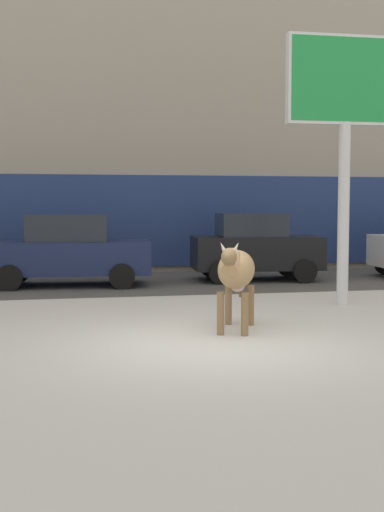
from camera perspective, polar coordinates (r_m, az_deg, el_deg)
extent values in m
plane|color=silver|center=(10.31, 1.55, -7.39)|extent=(120.00, 120.00, 0.00)
cube|color=#514F4C|center=(18.34, -4.35, -2.23)|extent=(60.00, 5.60, 0.01)
cube|color=#A39989|center=(24.28, -6.21, 14.76)|extent=(44.00, 6.00, 13.00)
cube|color=navy|center=(20.85, -5.30, 2.95)|extent=(43.12, 0.10, 2.80)
ellipsoid|color=tan|center=(11.31, 3.75, -1.13)|extent=(1.08, 1.52, 0.64)
cylinder|color=olive|center=(10.90, 4.46, -4.89)|extent=(0.12, 0.12, 0.70)
cylinder|color=olive|center=(10.94, 2.42, -4.85)|extent=(0.12, 0.12, 0.70)
cylinder|color=olive|center=(11.86, 4.95, -4.14)|extent=(0.12, 0.12, 0.70)
cylinder|color=olive|center=(11.90, 3.08, -4.10)|extent=(0.12, 0.12, 0.70)
cylinder|color=tan|center=(10.56, 3.28, -0.54)|extent=(0.42, 0.54, 0.44)
ellipsoid|color=olive|center=(10.33, 3.13, -0.08)|extent=(0.39, 0.50, 0.28)
cone|color=beige|center=(10.35, 3.77, 0.81)|extent=(0.13, 0.10, 0.15)
cone|color=beige|center=(10.37, 2.56, 0.82)|extent=(0.13, 0.10, 0.15)
cylinder|color=olive|center=(12.00, 4.12, -2.03)|extent=(0.06, 0.06, 0.60)
ellipsoid|color=beige|center=(11.52, 3.85, -2.53)|extent=(0.33, 0.35, 0.20)
cylinder|color=silver|center=(14.52, 12.61, 3.46)|extent=(0.24, 0.24, 3.80)
cube|color=silver|center=(14.74, 12.79, 14.21)|extent=(2.52, 0.25, 1.82)
cube|color=green|center=(14.71, 12.84, 14.23)|extent=(2.40, 0.21, 1.70)
cube|color=#19234C|center=(17.77, -10.39, -0.11)|extent=(4.32, 2.08, 0.84)
cube|color=#1E232D|center=(17.73, -10.42, 2.34)|extent=(2.12, 1.70, 0.68)
cylinder|color=black|center=(18.66, -6.03, -1.15)|extent=(0.66, 0.27, 0.64)
cylinder|color=black|center=(16.91, -5.91, -1.72)|extent=(0.66, 0.27, 0.64)
cylinder|color=black|center=(18.81, -14.38, -1.22)|extent=(0.66, 0.27, 0.64)
cylinder|color=black|center=(17.07, -15.11, -1.79)|extent=(0.66, 0.27, 0.64)
cube|color=black|center=(18.87, 5.43, 0.29)|extent=(3.62, 1.97, 0.90)
cube|color=#1E232D|center=(18.80, 5.00, 2.62)|extent=(1.91, 1.63, 0.64)
cylinder|color=black|center=(20.00, 8.07, -0.80)|extent=(0.66, 0.27, 0.64)
cylinder|color=black|center=(18.37, 9.46, -1.27)|extent=(0.66, 0.27, 0.64)
cylinder|color=black|center=(19.53, 1.61, -0.88)|extent=(0.66, 0.27, 0.64)
cylinder|color=black|center=(17.86, 2.45, -1.38)|extent=(0.66, 0.27, 0.64)
cylinder|color=#282833|center=(22.69, 8.37, 0.10)|extent=(0.24, 0.24, 0.88)
cube|color=brown|center=(22.64, 8.39, 2.02)|extent=(0.36, 0.22, 0.64)
sphere|color=beige|center=(22.63, 8.40, 3.11)|extent=(0.20, 0.20, 0.20)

